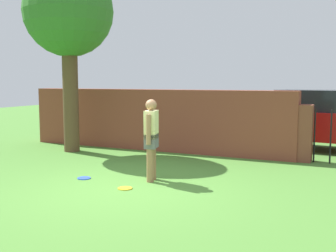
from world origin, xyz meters
name	(u,v)px	position (x,y,z in m)	size (l,w,h in m)	color
ground_plane	(125,190)	(0.00, 0.00, 0.00)	(40.00, 40.00, 0.00)	#4C8433
brick_wall	(154,120)	(-1.50, 4.14, 0.87)	(8.00, 0.50, 1.73)	brown
tree	(69,15)	(-3.49, 2.94, 3.77)	(2.45, 2.45, 5.08)	brown
person	(151,136)	(0.12, 0.82, 0.90)	(0.30, 0.53, 1.62)	#9E704C
car	(315,120)	(2.69, 6.18, 0.86)	(4.36, 2.28, 1.72)	#A51111
frisbee_yellow	(125,188)	(-0.04, 0.05, 0.01)	(0.27, 0.27, 0.02)	yellow
frisbee_blue	(84,178)	(-1.20, 0.39, 0.01)	(0.27, 0.27, 0.02)	blue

